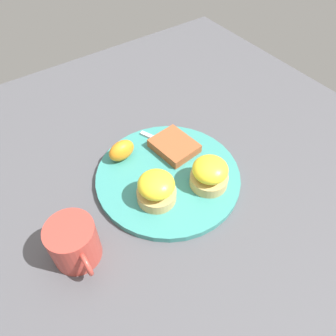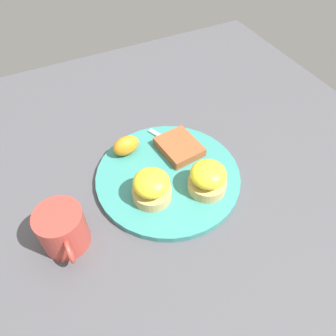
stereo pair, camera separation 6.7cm
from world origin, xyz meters
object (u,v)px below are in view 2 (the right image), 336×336
at_px(sandwich_benedict_right, 208,178).
at_px(cup, 63,229).
at_px(hashbrown_patty, 179,147).
at_px(orange_wedge, 126,146).
at_px(fork, 188,153).
at_px(sandwich_benedict_left, 152,187).

relative_size(sandwich_benedict_right, cup, 0.69).
height_order(hashbrown_patty, orange_wedge, orange_wedge).
distance_m(fork, cup, 0.31).
xyz_separation_m(sandwich_benedict_right, orange_wedge, (-0.16, -0.11, -0.01)).
bearing_deg(orange_wedge, hashbrown_patty, 67.84).
bearing_deg(sandwich_benedict_left, sandwich_benedict_right, 74.61).
relative_size(hashbrown_patty, orange_wedge, 1.57).
height_order(orange_wedge, cup, cup).
bearing_deg(sandwich_benedict_right, orange_wedge, -146.73).
distance_m(sandwich_benedict_right, cup, 0.28).
relative_size(hashbrown_patty, cup, 0.84).
bearing_deg(fork, orange_wedge, -118.28).
distance_m(sandwich_benedict_left, fork, 0.14).
height_order(sandwich_benedict_right, cup, cup).
height_order(sandwich_benedict_left, fork, sandwich_benedict_left).
xyz_separation_m(sandwich_benedict_left, cup, (0.01, -0.18, -0.00)).
bearing_deg(sandwich_benedict_right, fork, 172.67).
relative_size(sandwich_benedict_left, hashbrown_patty, 0.82).
height_order(sandwich_benedict_left, hashbrown_patty, sandwich_benedict_left).
relative_size(sandwich_benedict_right, orange_wedge, 1.28).
bearing_deg(cup, sandwich_benedict_left, 94.54).
xyz_separation_m(sandwich_benedict_left, sandwich_benedict_right, (0.03, 0.11, 0.00)).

